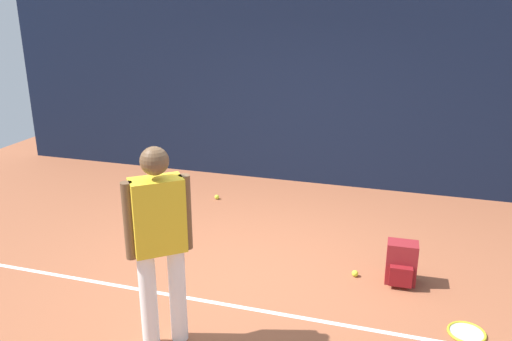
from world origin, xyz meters
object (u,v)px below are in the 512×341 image
object	(u,v)px
tennis_player	(159,237)
tennis_racket	(468,335)
tennis_ball_by_fence	(355,273)
tennis_ball_near_player	(217,197)
backpack	(401,264)

from	to	relation	value
tennis_player	tennis_racket	bearing A→B (deg)	159.31
tennis_player	tennis_racket	distance (m)	2.74
tennis_player	tennis_ball_by_fence	distance (m)	2.28
tennis_player	tennis_ball_near_player	size ratio (longest dim) A/B	25.76
tennis_ball_by_fence	tennis_racket	bearing A→B (deg)	-34.98
tennis_player	tennis_racket	world-z (taller)	tennis_player
tennis_player	tennis_racket	xyz separation A→B (m)	(2.43, 0.81, -0.95)
tennis_racket	tennis_ball_near_player	size ratio (longest dim) A/B	9.61
tennis_player	backpack	bearing A→B (deg)	-179.21
tennis_racket	backpack	xyz separation A→B (m)	(-0.59, 0.73, 0.20)
backpack	tennis_ball_by_fence	xyz separation A→B (m)	(-0.45, -0.01, -0.18)
tennis_player	tennis_ball_by_fence	world-z (taller)	tennis_player
tennis_racket	backpack	distance (m)	0.96
backpack	tennis_ball_near_player	world-z (taller)	backpack
backpack	tennis_player	bearing A→B (deg)	-142.06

